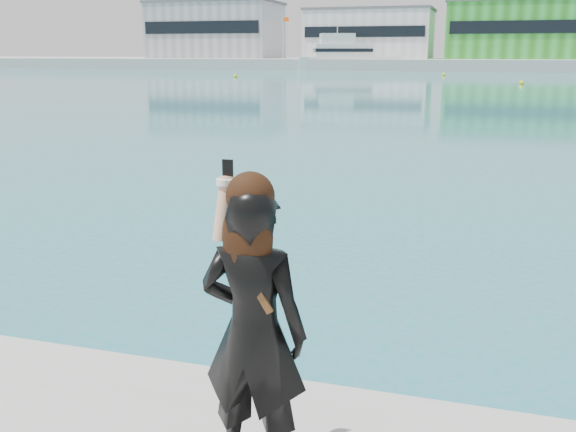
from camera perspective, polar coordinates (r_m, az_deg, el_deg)
name	(u,v)px	position (r m, az deg, el deg)	size (l,w,h in m)	color
far_quay	(483,64)	(133.39, 16.98, 12.80)	(320.00, 40.00, 2.00)	#9E9E99
warehouse_grey_left	(216,30)	(142.63, -6.40, 16.10)	(26.52, 16.36, 11.50)	gray
warehouse_white	(370,34)	(133.30, 7.31, 15.77)	(24.48, 15.35, 9.50)	silver
warehouse_green	(531,30)	(131.63, 20.78, 15.23)	(30.60, 16.36, 10.50)	#298621
flagpole_left	(283,35)	(130.18, -0.42, 15.82)	(1.28, 0.16, 8.00)	silver
motor_yacht	(345,57)	(120.86, 5.10, 13.92)	(18.93, 11.22, 8.55)	silver
buoy_near	(521,84)	(72.15, 20.04, 10.93)	(0.50, 0.50, 0.50)	yellow
buoy_far	(235,77)	(86.92, -4.70, 12.18)	(0.50, 0.50, 0.50)	yellow
buoy_extra	(444,76)	(95.70, 13.68, 12.03)	(0.50, 0.50, 0.50)	yellow
woman	(253,324)	(3.79, -3.12, -9.59)	(0.66, 0.45, 1.88)	black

